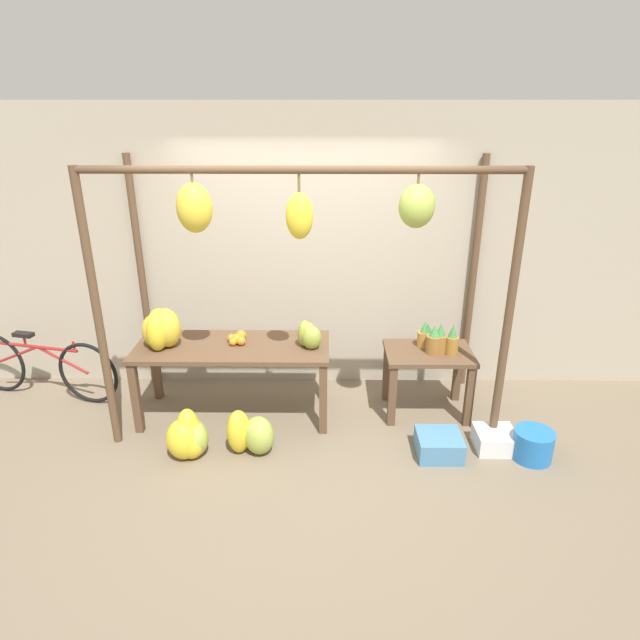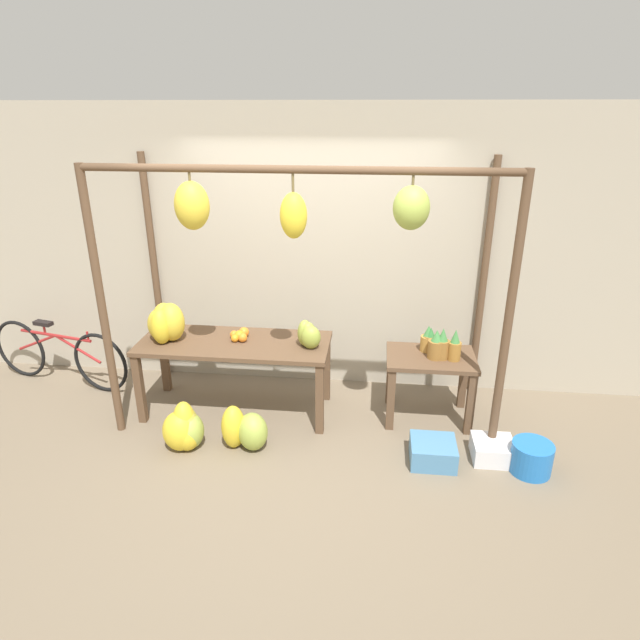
{
  "view_description": "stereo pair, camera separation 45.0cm",
  "coord_description": "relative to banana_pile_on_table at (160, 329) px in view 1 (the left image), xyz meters",
  "views": [
    {
      "loc": [
        0.18,
        -3.8,
        2.75
      ],
      "look_at": [
        0.14,
        0.63,
        0.97
      ],
      "focal_mm": 30.0,
      "sensor_mm": 36.0,
      "label": 1
    },
    {
      "loc": [
        0.63,
        -3.77,
        2.75
      ],
      "look_at": [
        0.14,
        0.63,
        0.97
      ],
      "focal_mm": 30.0,
      "sensor_mm": 36.0,
      "label": 2
    }
  ],
  "objects": [
    {
      "name": "papaya_pile",
      "position": [
        1.32,
        0.0,
        -0.05
      ],
      "size": [
        0.24,
        0.23,
        0.25
      ],
      "color": "#93A33D",
      "rests_on": "display_table_main"
    },
    {
      "name": "fruit_crate_purple",
      "position": [
        2.94,
        -0.49,
        -0.81
      ],
      "size": [
        0.33,
        0.32,
        0.17
      ],
      "color": "silver",
      "rests_on": "ground_plane"
    },
    {
      "name": "stall_awning",
      "position": [
        1.28,
        -0.19,
        0.83
      ],
      "size": [
        3.36,
        1.26,
        2.35
      ],
      "color": "brown",
      "rests_on": "ground_plane"
    },
    {
      "name": "banana_pile_ground_right",
      "position": [
        0.84,
        -0.56,
        -0.71
      ],
      "size": [
        0.46,
        0.37,
        0.4
      ],
      "color": "#9EB247",
      "rests_on": "ground_plane"
    },
    {
      "name": "fruit_crate_white",
      "position": [
        2.44,
        -0.58,
        -0.8
      ],
      "size": [
        0.37,
        0.35,
        0.19
      ],
      "color": "#4C84B2",
      "rests_on": "ground_plane"
    },
    {
      "name": "banana_pile_on_table",
      "position": [
        0.0,
        0.0,
        0.0
      ],
      "size": [
        0.45,
        0.37,
        0.36
      ],
      "color": "gold",
      "rests_on": "display_table_main"
    },
    {
      "name": "shop_wall_back",
      "position": [
        1.29,
        0.79,
        0.51
      ],
      "size": [
        8.0,
        0.08,
        2.8
      ],
      "color": "#B2A893",
      "rests_on": "ground_plane"
    },
    {
      "name": "pineapple_cluster",
      "position": [
        2.49,
        0.12,
        -0.14
      ],
      "size": [
        0.35,
        0.29,
        0.29
      ],
      "color": "olive",
      "rests_on": "display_table_side"
    },
    {
      "name": "ground_plane",
      "position": [
        1.29,
        -0.58,
        -0.89
      ],
      "size": [
        20.0,
        20.0,
        0.0
      ],
      "primitive_type": "plane",
      "color": "#756651"
    },
    {
      "name": "display_table_side",
      "position": [
        2.44,
        0.11,
        -0.4
      ],
      "size": [
        0.8,
        0.57,
        0.64
      ],
      "color": "brown",
      "rests_on": "ground_plane"
    },
    {
      "name": "orange_pile",
      "position": [
        0.67,
        0.09,
        -0.13
      ],
      "size": [
        0.18,
        0.21,
        0.1
      ],
      "color": "orange",
      "rests_on": "display_table_main"
    },
    {
      "name": "blue_bucket",
      "position": [
        3.21,
        -0.62,
        -0.77
      ],
      "size": [
        0.33,
        0.33,
        0.26
      ],
      "color": "blue",
      "rests_on": "ground_plane"
    },
    {
      "name": "parked_bicycle",
      "position": [
        -1.36,
        0.36,
        -0.55
      ],
      "size": [
        1.66,
        0.4,
        0.69
      ],
      "color": "black",
      "rests_on": "ground_plane"
    },
    {
      "name": "display_table_main",
      "position": [
        0.63,
        0.04,
        -0.27
      ],
      "size": [
        1.76,
        0.7,
        0.72
      ],
      "color": "brown",
      "rests_on": "ground_plane"
    },
    {
      "name": "banana_pile_ground_left",
      "position": [
        0.34,
        -0.62,
        -0.71
      ],
      "size": [
        0.4,
        0.39,
        0.44
      ],
      "color": "#9EB247",
      "rests_on": "ground_plane"
    }
  ]
}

